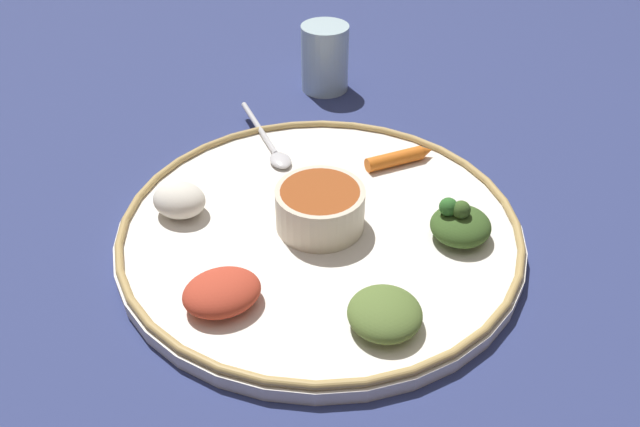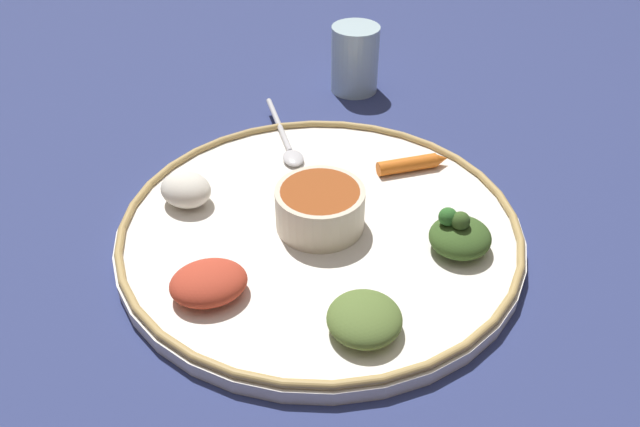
% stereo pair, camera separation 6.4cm
% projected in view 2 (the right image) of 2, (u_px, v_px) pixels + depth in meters
% --- Properties ---
extents(ground_plane, '(2.40, 2.40, 0.00)m').
position_uv_depth(ground_plane, '(320.00, 236.00, 0.66)').
color(ground_plane, navy).
extents(platter, '(0.41, 0.41, 0.02)m').
position_uv_depth(platter, '(320.00, 231.00, 0.65)').
color(platter, white).
rests_on(platter, ground_plane).
extents(platter_rim, '(0.41, 0.41, 0.01)m').
position_uv_depth(platter_rim, '(320.00, 223.00, 0.65)').
color(platter_rim, tan).
rests_on(platter_rim, platter).
extents(center_bowl, '(0.09, 0.09, 0.04)m').
position_uv_depth(center_bowl, '(320.00, 207.00, 0.63)').
color(center_bowl, beige).
rests_on(center_bowl, platter).
extents(spoon, '(0.16, 0.05, 0.01)m').
position_uv_depth(spoon, '(286.00, 142.00, 0.77)').
color(spoon, silver).
rests_on(spoon, platter).
extents(greens_pile, '(0.07, 0.08, 0.04)m').
position_uv_depth(greens_pile, '(459.00, 235.00, 0.61)').
color(greens_pile, '#385623').
rests_on(greens_pile, platter).
extents(carrot_near_spoon, '(0.03, 0.09, 0.02)m').
position_uv_depth(carrot_near_spoon, '(412.00, 164.00, 0.72)').
color(carrot_near_spoon, orange).
rests_on(carrot_near_spoon, platter).
extents(mound_collards, '(0.09, 0.09, 0.03)m').
position_uv_depth(mound_collards, '(364.00, 319.00, 0.53)').
color(mound_collards, '#567033').
rests_on(mound_collards, platter).
extents(mound_rice_white, '(0.07, 0.07, 0.03)m').
position_uv_depth(mound_rice_white, '(186.00, 190.00, 0.67)').
color(mound_rice_white, silver).
rests_on(mound_rice_white, platter).
extents(mound_berbere_red, '(0.07, 0.08, 0.03)m').
position_uv_depth(mound_berbere_red, '(209.00, 283.00, 0.56)').
color(mound_berbere_red, '#B73D28').
rests_on(mound_berbere_red, platter).
extents(drinking_glass, '(0.07, 0.07, 0.09)m').
position_uv_depth(drinking_glass, '(355.00, 63.00, 0.89)').
color(drinking_glass, silver).
rests_on(drinking_glass, ground_plane).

